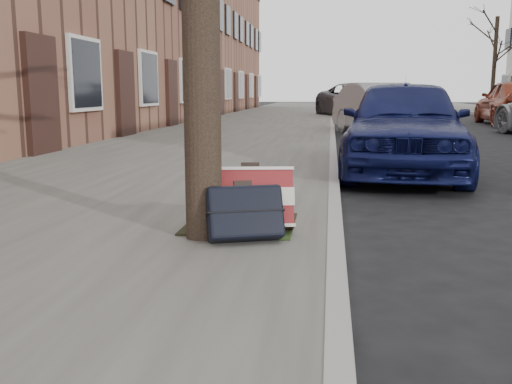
# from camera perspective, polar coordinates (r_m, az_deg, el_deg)

# --- Properties ---
(near_sidewalk) EXTENTS (5.00, 70.00, 0.12)m
(near_sidewalk) POSITION_cam_1_polar(r_m,az_deg,el_deg) (18.38, -0.07, 6.61)
(near_sidewalk) COLOR slate
(near_sidewalk) RESTS_ON ground
(house_near) EXTENTS (6.80, 40.00, 7.00)m
(house_near) POSITION_cam_1_polar(r_m,az_deg,el_deg) (21.03, -16.50, 16.03)
(house_near) COLOR brown
(house_near) RESTS_ON ground
(dirt_patch) EXTENTS (0.85, 0.85, 0.02)m
(dirt_patch) POSITION_cam_1_polar(r_m,az_deg,el_deg) (4.56, -1.53, -3.18)
(dirt_patch) COLOR black
(dirt_patch) RESTS_ON near_sidewalk
(suitcase_red) EXTENTS (0.68, 0.45, 0.49)m
(suitcase_red) POSITION_cam_1_polar(r_m,az_deg,el_deg) (4.29, -0.55, -0.79)
(suitcase_red) COLOR maroon
(suitcase_red) RESTS_ON near_sidewalk
(suitcase_navy) EXTENTS (0.61, 0.47, 0.42)m
(suitcase_navy) POSITION_cam_1_polar(r_m,az_deg,el_deg) (4.02, -1.14, -2.05)
(suitcase_navy) COLOR black
(suitcase_navy) RESTS_ON near_sidewalk
(car_near_front) EXTENTS (1.98, 4.17, 1.38)m
(car_near_front) POSITION_cam_1_polar(r_m,az_deg,el_deg) (8.38, 14.53, 6.45)
(car_near_front) COLOR #0F1444
(car_near_front) RESTS_ON ground
(car_near_mid) EXTENTS (2.68, 4.45, 1.39)m
(car_near_mid) POSITION_cam_1_polar(r_m,az_deg,el_deg) (15.33, 12.66, 8.04)
(car_near_mid) COLOR #A3A5AA
(car_near_mid) RESTS_ON ground
(car_near_back) EXTENTS (3.93, 5.94, 1.52)m
(car_near_back) POSITION_cam_1_polar(r_m,az_deg,el_deg) (25.06, 10.12, 8.98)
(car_near_back) COLOR #3D3D43
(car_near_back) RESTS_ON ground
(tree_far_c) EXTENTS (0.21, 0.21, 4.88)m
(tree_far_c) POSITION_cam_1_polar(r_m,az_deg,el_deg) (33.30, 22.72, 11.71)
(tree_far_c) COLOR black
(tree_far_c) RESTS_ON far_sidewalk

